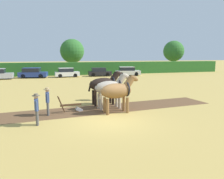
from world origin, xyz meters
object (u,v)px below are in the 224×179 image
(draft_horse_trail_left, at_px, (105,84))
(farmer_onlooker_left, at_px, (37,107))
(tree_center_right, at_px, (174,51))
(parked_car_left, at_px, (33,73))
(parked_car_center_left, at_px, (67,73))
(farmer_beside_team, at_px, (101,88))
(parked_car_center, at_px, (99,72))
(parked_car_center_right, at_px, (128,71))
(draft_horse_lead_left, at_px, (118,91))
(tree_center, at_px, (72,51))
(draft_horse_lead_right, at_px, (111,88))
(farmer_at_plow, at_px, (48,99))
(plow, at_px, (73,107))

(draft_horse_trail_left, relative_size, farmer_onlooker_left, 1.65)
(tree_center_right, height_order, parked_car_left, tree_center_right)
(parked_car_left, relative_size, parked_car_center_left, 1.14)
(draft_horse_trail_left, relative_size, farmer_beside_team, 1.59)
(parked_car_center, bearing_deg, parked_car_center_right, -0.19)
(tree_center_right, xyz_separation_m, parked_car_center_left, (-25.80, -9.83, -3.76))
(parked_car_center, bearing_deg, parked_car_left, -176.44)
(draft_horse_lead_left, relative_size, parked_car_left, 0.59)
(parked_car_left, relative_size, parked_car_center, 1.12)
(tree_center, bearing_deg, draft_horse_lead_right, -92.04)
(parked_car_center, bearing_deg, parked_car_center_left, -175.45)
(draft_horse_trail_left, height_order, farmer_beside_team, draft_horse_trail_left)
(tree_center, height_order, farmer_onlooker_left, tree_center)
(tree_center_right, relative_size, draft_horse_lead_left, 2.60)
(farmer_at_plow, bearing_deg, parked_car_center_right, 60.19)
(farmer_beside_team, bearing_deg, tree_center, 85.95)
(tree_center, relative_size, farmer_at_plow, 4.13)
(plow, bearing_deg, farmer_beside_team, 45.03)
(farmer_onlooker_left, height_order, parked_car_left, farmer_onlooker_left)
(farmer_onlooker_left, distance_m, parked_car_center_left, 24.99)
(tree_center, distance_m, draft_horse_trail_left, 31.03)
(farmer_onlooker_left, bearing_deg, draft_horse_trail_left, 35.78)
(parked_car_center_left, bearing_deg, farmer_at_plow, -99.80)
(farmer_at_plow, height_order, parked_car_center_left, farmer_at_plow)
(plow, distance_m, parked_car_left, 23.04)
(draft_horse_lead_left, height_order, draft_horse_lead_right, draft_horse_lead_right)
(farmer_at_plow, bearing_deg, parked_car_center_left, 83.38)
(tree_center, xyz_separation_m, parked_car_center_left, (-2.06, -9.70, -3.64))
(plow, distance_m, farmer_onlooker_left, 3.02)
(tree_center_right, xyz_separation_m, draft_horse_lead_right, (-24.88, -32.20, -3.08))
(farmer_onlooker_left, bearing_deg, draft_horse_lead_left, 11.07)
(tree_center, height_order, parked_car_left, tree_center)
(parked_car_left, height_order, parked_car_center_left, parked_car_left)
(draft_horse_lead_left, height_order, farmer_at_plow, draft_horse_lead_left)
(draft_horse_trail_left, height_order, parked_car_center_left, draft_horse_trail_left)
(farmer_beside_team, relative_size, parked_car_center_right, 0.38)
(draft_horse_trail_left, xyz_separation_m, parked_car_center_right, (9.58, 20.78, -0.71))
(draft_horse_lead_right, bearing_deg, farmer_onlooker_left, -157.32)
(draft_horse_trail_left, distance_m, plow, 3.02)
(parked_car_left, distance_m, parked_car_center_left, 5.21)
(farmer_beside_team, bearing_deg, farmer_onlooker_left, -133.48)
(draft_horse_lead_right, relative_size, draft_horse_trail_left, 0.98)
(draft_horse_lead_left, height_order, parked_car_center_right, draft_horse_lead_left)
(farmer_beside_team, height_order, farmer_onlooker_left, farmer_beside_team)
(tree_center_right, height_order, parked_car_center_right, tree_center_right)
(plow, relative_size, parked_car_left, 0.35)
(draft_horse_lead_right, bearing_deg, plow, 180.00)
(farmer_beside_team, relative_size, parked_car_center, 0.42)
(tree_center_right, relative_size, plow, 4.40)
(draft_horse_lead_right, distance_m, parked_car_center_left, 22.40)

